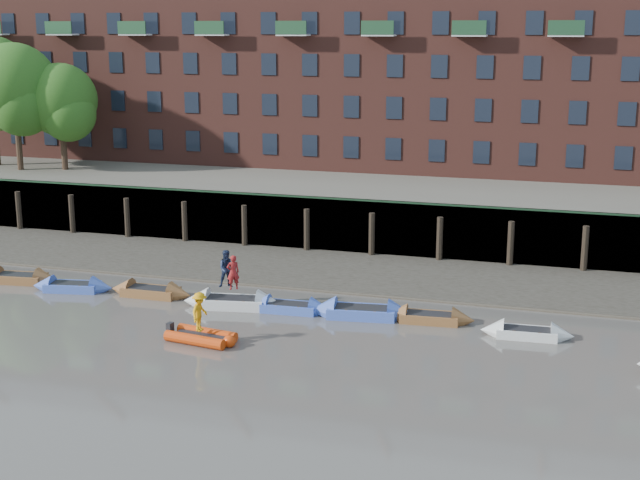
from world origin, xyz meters
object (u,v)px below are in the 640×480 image
at_px(rowboat_5, 362,312).
at_px(rowboat_6, 429,318).
at_px(rowboat_0, 18,278).
at_px(person_rib_crew, 200,312).
at_px(person_rower_b, 227,269).
at_px(rowboat_1, 73,287).
at_px(rowboat_3, 233,302).
at_px(rowboat_2, 151,292).
at_px(person_rower_a, 233,272).
at_px(rowboat_4, 290,307).
at_px(rowboat_7, 527,333).
at_px(rib_tender, 203,337).

xyz_separation_m(rowboat_5, rowboat_6, (3.13, 0.23, -0.04)).
distance_m(rowboat_0, person_rib_crew, 14.23).
bearing_deg(person_rower_b, rowboat_5, -27.62).
distance_m(rowboat_1, rowboat_3, 8.89).
bearing_deg(rowboat_0, rowboat_5, -8.47).
height_order(rowboat_2, person_rower_a, person_rower_a).
bearing_deg(rowboat_4, rowboat_6, 0.53).
bearing_deg(rowboat_4, rowboat_7, -5.14).
bearing_deg(rowboat_1, rib_tender, -38.24).
xyz_separation_m(rowboat_3, person_rib_crew, (0.53, -4.90, 1.11)).
bearing_deg(person_rower_b, rowboat_3, -58.40).
height_order(person_rower_b, person_rib_crew, person_rower_b).
distance_m(rib_tender, person_rib_crew, 1.13).
distance_m(rowboat_5, person_rib_crew, 7.88).
bearing_deg(rowboat_7, person_rib_crew, -163.97).
bearing_deg(rowboat_1, person_rower_b, -10.35).
xyz_separation_m(rowboat_0, rowboat_2, (7.86, -0.21, -0.00)).
xyz_separation_m(rowboat_5, person_rib_crew, (-5.79, -5.23, 1.11)).
bearing_deg(rib_tender, rowboat_3, 106.55).
height_order(rowboat_1, rowboat_4, rowboat_1).
distance_m(rowboat_6, rowboat_7, 4.50).
height_order(rowboat_5, rowboat_6, rowboat_5).
bearing_deg(rowboat_3, rib_tender, -91.87).
distance_m(rowboat_2, rowboat_4, 7.48).
height_order(rib_tender, person_rower_b, person_rower_b).
bearing_deg(rowboat_5, rowboat_4, 175.42).
xyz_separation_m(rowboat_1, rowboat_2, (4.25, 0.34, 0.01)).
distance_m(rowboat_5, person_rower_b, 6.82).
distance_m(rowboat_7, person_rower_b, 14.28).
xyz_separation_m(rowboat_0, rowboat_7, (26.37, -1.01, -0.02)).
xyz_separation_m(rowboat_7, rib_tender, (-13.22, -4.61, 0.03)).
bearing_deg(person_rib_crew, person_rower_b, 11.30).
bearing_deg(rowboat_6, rowboat_1, 176.75).
xyz_separation_m(rowboat_3, rowboat_5, (6.32, 0.33, 0.00)).
bearing_deg(person_rower_b, person_rib_crew, -109.65).
height_order(rowboat_2, rowboat_3, rowboat_3).
bearing_deg(rowboat_3, rowboat_0, 167.12).
bearing_deg(rowboat_6, person_rower_b, 177.85).
bearing_deg(rowboat_7, rowboat_1, 175.75).
bearing_deg(person_rib_crew, rowboat_3, 8.12).
relative_size(rowboat_5, rowboat_6, 1.20).
xyz_separation_m(person_rower_a, person_rower_b, (-0.40, 0.27, 0.07)).
distance_m(rowboat_4, rowboat_7, 11.04).
distance_m(rowboat_1, person_rib_crew, 10.76).
bearing_deg(rib_tender, rowboat_5, 51.55).
bearing_deg(rowboat_2, person_rower_b, -4.78).
bearing_deg(rib_tender, person_rower_b, 109.66).
relative_size(rowboat_5, person_rower_a, 3.00).
bearing_deg(rowboat_6, rowboat_5, 179.74).
bearing_deg(rowboat_2, rowboat_0, 178.30).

